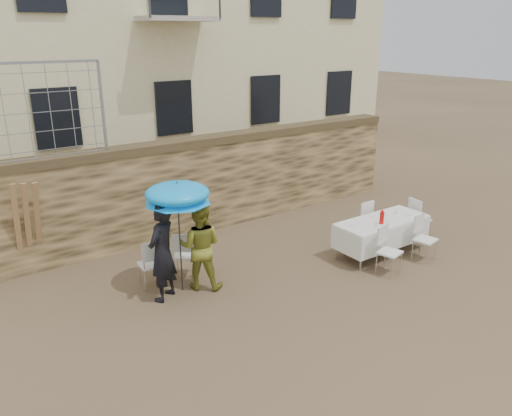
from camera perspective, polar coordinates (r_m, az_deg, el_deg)
ground at (r=8.21m, az=6.73°, el=-14.06°), size 80.00×80.00×0.00m
stone_wall at (r=11.58m, az=-9.62°, el=2.00°), size 13.00×0.50×2.20m
chain_link_fence at (r=10.27m, az=-25.71°, el=9.63°), size 3.20×0.06×1.80m
man_suit at (r=8.86m, az=-10.68°, el=-5.03°), size 0.78×0.72×1.79m
woman_dress at (r=9.19m, az=-6.40°, el=-4.36°), size 1.02×0.99×1.65m
umbrella at (r=8.77m, az=-8.96°, el=1.27°), size 1.18×1.18×1.93m
couple_chair_left at (r=9.50m, az=-11.92°, el=-6.15°), size 0.53×0.53×0.96m
couple_chair_right at (r=9.76m, az=-8.15°, el=-5.20°), size 0.67×0.67×0.96m
banquet_table at (r=10.90m, az=14.22°, el=-1.50°), size 2.10×0.85×0.78m
soda_bottle at (r=10.61m, az=14.19°, el=-1.08°), size 0.09×0.09×0.26m
table_chair_front_left at (r=10.12m, az=15.03°, el=-4.77°), size 0.58×0.58×0.96m
table_chair_front_right at (r=10.94m, az=18.79°, el=-3.31°), size 0.56×0.56×0.96m
table_chair_back at (r=11.62m, az=11.83°, el=-1.31°), size 0.49×0.49×0.96m
table_chair_side at (r=12.09m, az=18.16°, el=-1.08°), size 0.54×0.54×0.96m
wood_planks at (r=10.43m, az=-23.96°, el=-2.01°), size 0.70×0.20×2.00m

